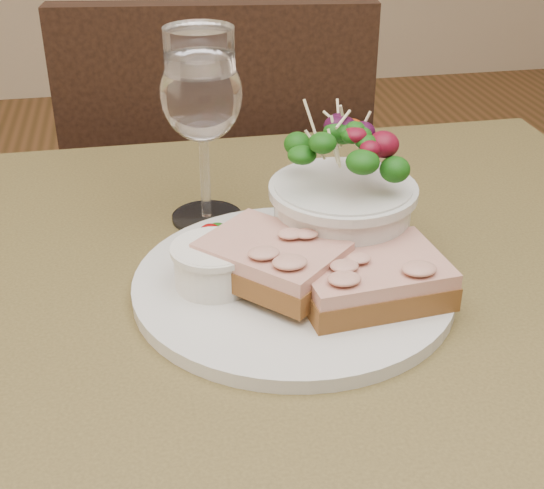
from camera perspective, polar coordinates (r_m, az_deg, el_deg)
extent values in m
cube|color=#453B1D|center=(0.62, 1.43, -6.98)|extent=(0.80, 0.80, 0.04)
cylinder|color=black|center=(1.20, 14.04, -10.08)|extent=(0.05, 0.05, 0.71)
cube|color=black|center=(1.33, -3.71, 0.08)|extent=(0.47, 0.47, 0.04)
cube|color=black|center=(1.06, -4.09, 5.74)|extent=(0.42, 0.09, 0.45)
cube|color=black|center=(1.45, -3.43, -7.69)|extent=(0.40, 0.40, 0.45)
cylinder|color=silver|center=(0.64, 1.61, -2.99)|extent=(0.27, 0.27, 0.01)
cube|color=#442812|center=(0.61, 7.36, -2.92)|extent=(0.13, 0.10, 0.02)
cube|color=beige|center=(0.60, 7.46, -1.62)|extent=(0.12, 0.10, 0.01)
cube|color=#442812|center=(0.62, 0.01, -1.65)|extent=(0.13, 0.13, 0.02)
cube|color=beige|center=(0.61, 0.01, -0.40)|extent=(0.13, 0.13, 0.01)
cylinder|color=silver|center=(0.62, -4.42, -1.56)|extent=(0.06, 0.06, 0.04)
cylinder|color=brown|center=(0.61, -4.47, -0.35)|extent=(0.06, 0.06, 0.01)
cylinder|color=silver|center=(0.67, 5.27, 2.17)|extent=(0.12, 0.12, 0.06)
ellipsoid|color=#0E3409|center=(0.65, 5.50, 6.60)|extent=(0.11, 0.11, 0.06)
ellipsoid|color=#0E3409|center=(0.69, -3.52, 0.81)|extent=(0.04, 0.04, 0.01)
sphere|color=maroon|center=(0.68, -4.68, 0.67)|extent=(0.02, 0.02, 0.02)
cylinder|color=white|center=(0.76, -4.91, 2.08)|extent=(0.07, 0.07, 0.00)
cylinder|color=white|center=(0.74, -5.07, 5.33)|extent=(0.01, 0.01, 0.09)
ellipsoid|color=white|center=(0.71, -5.35, 11.26)|extent=(0.08, 0.08, 0.09)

